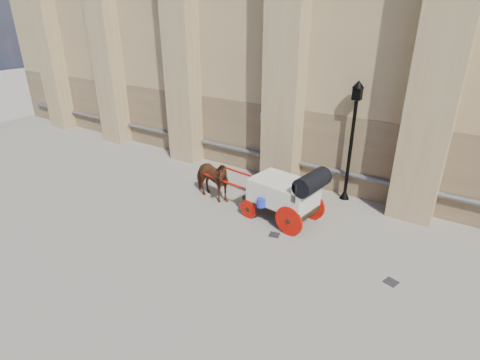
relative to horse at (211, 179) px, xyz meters
The scene contains 6 objects.
ground 2.68m from the horse, 19.33° to the right, with size 90.00×90.00×0.00m, color gray.
horse is the anchor object (origin of this frame).
carriage 3.07m from the horse, ahead, with size 4.63×1.76×1.98m.
street_lamp 5.20m from the horse, 34.42° to the left, with size 0.41×0.41×4.34m.
drain_grate_near 3.40m from the horse, 15.54° to the right, with size 0.32×0.32×0.01m, color black.
drain_grate_far 6.93m from the horse, ahead, with size 0.32×0.32×0.01m, color black.
Camera 1 is at (5.46, -8.92, 6.33)m, focal length 28.00 mm.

